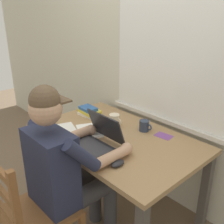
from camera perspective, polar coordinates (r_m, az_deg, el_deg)
name	(u,v)px	position (r m, az deg, el deg)	size (l,w,h in m)	color
ground_plane	(115,209)	(2.47, 0.62, -19.98)	(8.00, 8.00, 0.00)	brown
back_wall	(161,52)	(2.22, 10.36, 12.55)	(6.00, 0.08, 2.60)	beige
desk	(115,147)	(2.10, 0.69, -7.38)	(1.30, 0.82, 0.71)	#9E7A51
seated_person	(66,166)	(1.77, -9.69, -11.33)	(0.50, 0.60, 1.25)	#232842
wooden_chair	(30,215)	(1.81, -17.11, -20.28)	(0.42, 0.42, 0.94)	brown
laptop	(96,139)	(1.90, -3.36, -5.81)	(0.33, 0.31, 0.22)	#232328
computer_mouse	(118,163)	(1.70, 1.19, -10.88)	(0.06, 0.10, 0.03)	#232328
coffee_mug_white	(115,120)	(2.20, 0.54, -1.78)	(0.12, 0.08, 0.10)	beige
coffee_mug_dark	(144,126)	(2.14, 6.92, -2.93)	(0.12, 0.08, 0.09)	#2D384C
book_stack_main	(89,111)	(2.42, -4.89, 0.12)	(0.20, 0.15, 0.08)	white
paper_pile_near_laptop	(65,129)	(2.18, -9.93, -3.68)	(0.24, 0.16, 0.01)	white
paper_pile_back_corner	(89,131)	(2.13, -4.86, -4.04)	(0.26, 0.17, 0.02)	white
landscape_photo_print	(164,136)	(2.10, 10.96, -5.01)	(0.13, 0.09, 0.00)	#7A4293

